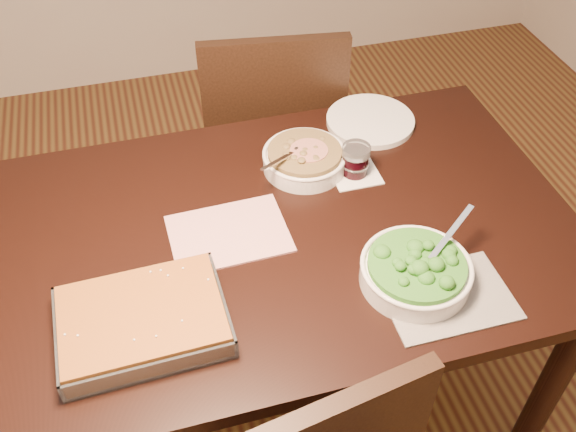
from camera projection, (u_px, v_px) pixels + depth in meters
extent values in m
plane|color=#401D12|center=(288.00, 390.00, 2.07)|extent=(4.00, 4.00, 0.00)
cube|color=black|center=(287.00, 233.00, 1.56)|extent=(1.40, 0.90, 0.04)
cube|color=black|center=(287.00, 252.00, 1.61)|extent=(1.26, 0.76, 0.08)
cylinder|color=black|center=(552.00, 384.00, 1.69)|extent=(0.07, 0.07, 0.71)
cylinder|color=black|center=(60.00, 273.00, 1.96)|extent=(0.07, 0.07, 0.71)
cylinder|color=black|center=(433.00, 200.00, 2.20)|extent=(0.07, 0.07, 0.71)
cube|color=#AE3143|center=(229.00, 234.00, 1.53)|extent=(0.28, 0.21, 0.01)
cube|color=#212128|center=(447.00, 297.00, 1.39)|extent=(0.28, 0.20, 0.00)
cube|color=white|center=(354.00, 173.00, 1.69)|extent=(0.12, 0.12, 0.00)
cylinder|color=white|center=(305.00, 161.00, 1.69)|extent=(0.22, 0.22, 0.04)
torus|color=white|center=(305.00, 154.00, 1.68)|extent=(0.22, 0.22, 0.01)
cylinder|color=#37240F|center=(305.00, 152.00, 1.67)|extent=(0.19, 0.19, 0.02)
cube|color=silver|center=(291.00, 162.00, 1.62)|extent=(0.11, 0.10, 0.04)
cylinder|color=maroon|center=(309.00, 150.00, 1.67)|extent=(0.10, 0.10, 0.00)
cylinder|color=white|center=(415.00, 274.00, 1.41)|extent=(0.24, 0.24, 0.05)
torus|color=white|center=(417.00, 266.00, 1.39)|extent=(0.25, 0.25, 0.01)
cylinder|color=#225513|center=(417.00, 264.00, 1.39)|extent=(0.22, 0.22, 0.02)
cube|color=silver|center=(437.00, 240.00, 1.42)|extent=(0.14, 0.10, 0.05)
cube|color=silver|center=(145.00, 329.00, 1.33)|extent=(0.35, 0.26, 0.01)
cube|color=#521E0B|center=(142.00, 320.00, 1.31)|extent=(0.33, 0.24, 0.05)
cube|color=silver|center=(135.00, 277.00, 1.40)|extent=(0.34, 0.02, 0.05)
cube|color=silver|center=(152.00, 371.00, 1.23)|extent=(0.34, 0.02, 0.05)
cube|color=silver|center=(223.00, 302.00, 1.35)|extent=(0.01, 0.25, 0.05)
cube|color=silver|center=(58.00, 342.00, 1.28)|extent=(0.01, 0.25, 0.05)
cylinder|color=black|center=(355.00, 163.00, 1.67)|extent=(0.07, 0.07, 0.06)
cylinder|color=silver|center=(356.00, 151.00, 1.64)|extent=(0.07, 0.07, 0.02)
cylinder|color=white|center=(370.00, 121.00, 1.84)|extent=(0.25, 0.25, 0.02)
cube|color=black|center=(270.00, 136.00, 2.29)|extent=(0.50, 0.50, 0.04)
cylinder|color=black|center=(313.00, 151.00, 2.61)|extent=(0.04, 0.04, 0.43)
cylinder|color=black|center=(329.00, 216.00, 2.34)|extent=(0.04, 0.04, 0.43)
cylinder|color=black|center=(219.00, 158.00, 2.58)|extent=(0.04, 0.04, 0.43)
cylinder|color=black|center=(224.00, 225.00, 2.30)|extent=(0.04, 0.04, 0.43)
cube|color=black|center=(275.00, 109.00, 1.97)|extent=(0.44, 0.10, 0.48)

